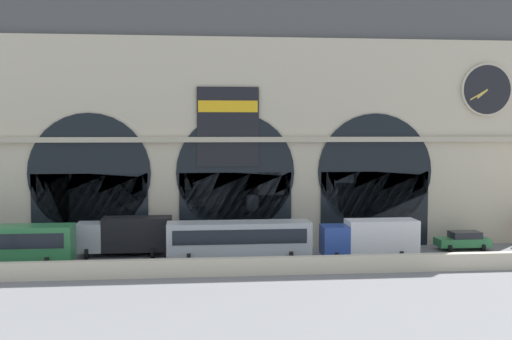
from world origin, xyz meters
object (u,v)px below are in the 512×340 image
object	(u,v)px
bus_center	(239,239)
car_east	(463,240)
box_truck_mideast	(370,238)
box_truck_midwest	(126,235)

from	to	relation	value
bus_center	car_east	world-z (taller)	bus_center
box_truck_mideast	bus_center	bearing A→B (deg)	179.44
bus_center	box_truck_mideast	world-z (taller)	box_truck_mideast
bus_center	box_truck_mideast	distance (m)	10.32
bus_center	box_truck_mideast	size ratio (longest dim) A/B	1.47
box_truck_midwest	bus_center	world-z (taller)	box_truck_midwest
box_truck_mideast	car_east	distance (m)	9.52
bus_center	car_east	xyz separation A→B (m)	(19.28, 2.99, -0.98)
box_truck_mideast	car_east	size ratio (longest dim) A/B	1.70
box_truck_midwest	bus_center	size ratio (longest dim) A/B	0.68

